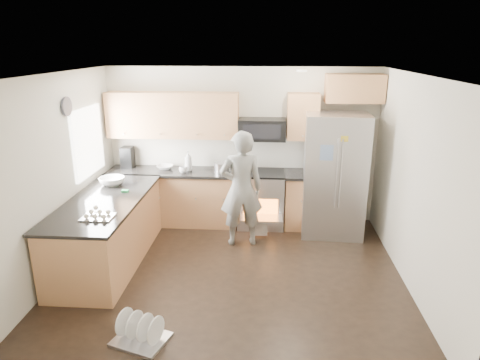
# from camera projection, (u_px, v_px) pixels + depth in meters

# --- Properties ---
(ground) EXTENTS (4.50, 4.50, 0.00)m
(ground) POSITION_uv_depth(u_px,v_px,m) (231.00, 274.00, 5.73)
(ground) COLOR black
(ground) RESTS_ON ground
(room_shell) EXTENTS (4.54, 4.04, 2.62)m
(room_shell) POSITION_uv_depth(u_px,v_px,m) (228.00, 152.00, 5.24)
(room_shell) COLOR beige
(room_shell) RESTS_ON ground
(back_cabinet_run) EXTENTS (4.45, 0.64, 2.50)m
(back_cabinet_run) POSITION_uv_depth(u_px,v_px,m) (205.00, 168.00, 7.14)
(back_cabinet_run) COLOR #BD7F4B
(back_cabinet_run) RESTS_ON ground
(peninsula) EXTENTS (0.96, 2.36, 1.04)m
(peninsula) POSITION_uv_depth(u_px,v_px,m) (108.00, 230.00, 5.95)
(peninsula) COLOR #BD7F4B
(peninsula) RESTS_ON ground
(stove_range) EXTENTS (0.76, 0.97, 1.79)m
(stove_range) POSITION_uv_depth(u_px,v_px,m) (261.00, 187.00, 7.11)
(stove_range) COLOR #B7B7BC
(stove_range) RESTS_ON ground
(refrigerator) EXTENTS (0.99, 0.79, 1.94)m
(refrigerator) POSITION_uv_depth(u_px,v_px,m) (334.00, 175.00, 6.72)
(refrigerator) COLOR #B7B7BC
(refrigerator) RESTS_ON ground
(person) EXTENTS (0.71, 0.54, 1.77)m
(person) POSITION_uv_depth(u_px,v_px,m) (241.00, 189.00, 6.36)
(person) COLOR gray
(person) RESTS_ON ground
(dish_rack) EXTENTS (0.64, 0.57, 0.33)m
(dish_rack) POSITION_uv_depth(u_px,v_px,m) (141.00, 334.00, 4.41)
(dish_rack) COLOR #B7B7BC
(dish_rack) RESTS_ON ground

